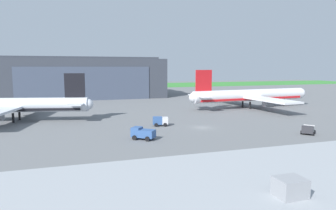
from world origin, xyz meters
The scene contains 8 objects.
ground_plane centered at (0.00, 0.00, 0.00)m, with size 440.00×440.00×0.00m, color slate.
grass_field_strip centered at (0.00, 164.21, 0.04)m, with size 440.00×56.00×0.08m, color #378534.
maintenance_hangar centered at (-23.60, 86.27, 9.04)m, with size 72.38×38.14×19.00m.
airliner_far_left centered at (29.84, 26.35, 4.29)m, with size 47.29×42.42×13.20m.
airliner_far_right centered at (-44.47, 22.38, 4.18)m, with size 42.21×34.77×12.50m.
baggage_tug centered at (18.53, -13.05, 1.04)m, with size 4.06×3.93×1.94m.
stair_truck centered at (-15.91, -7.11, 1.26)m, with size 4.92×4.52×2.35m.
fuel_bowser centered at (-8.89, 4.85, 1.26)m, with size 3.87×2.74×2.23m.
Camera 1 is at (-28.60, -63.58, 14.09)m, focal length 32.15 mm.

